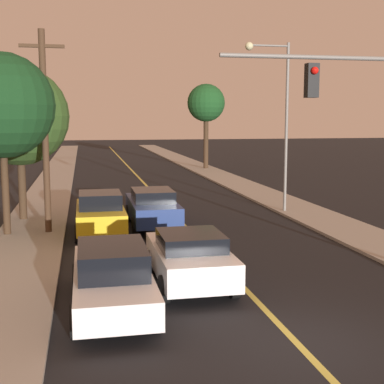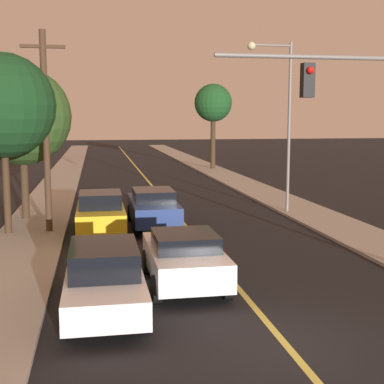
# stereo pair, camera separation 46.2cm
# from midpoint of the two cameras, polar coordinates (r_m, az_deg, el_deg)

# --- Properties ---
(ground_plane) EXTENTS (200.00, 200.00, 0.00)m
(ground_plane) POSITION_cam_midpoint_polar(r_m,az_deg,el_deg) (10.90, 11.33, -15.85)
(ground_plane) COLOR black
(road_surface) EXTENTS (9.47, 80.00, 0.01)m
(road_surface) POSITION_cam_midpoint_polar(r_m,az_deg,el_deg) (45.62, -5.44, 2.37)
(road_surface) COLOR black
(road_surface) RESTS_ON ground
(sidewalk_left) EXTENTS (2.50, 80.00, 0.12)m
(sidewalk_left) POSITION_cam_midpoint_polar(r_m,az_deg,el_deg) (45.51, -12.98, 2.26)
(sidewalk_left) COLOR #9E998E
(sidewalk_left) RESTS_ON ground
(sidewalk_right) EXTENTS (2.50, 80.00, 0.12)m
(sidewalk_right) POSITION_cam_midpoint_polar(r_m,az_deg,el_deg) (46.49, 1.94, 2.57)
(sidewalk_right) COLOR #9E998E
(sidewalk_right) RESTS_ON ground
(car_near_lane_front) EXTENTS (1.94, 3.97, 1.44)m
(car_near_lane_front) POSITION_cam_midpoint_polar(r_m,az_deg,el_deg) (14.04, 0.11, -6.96)
(car_near_lane_front) COLOR white
(car_near_lane_front) RESTS_ON ground
(car_near_lane_second) EXTENTS (1.89, 4.63, 1.56)m
(car_near_lane_second) POSITION_cam_midpoint_polar(r_m,az_deg,el_deg) (21.43, -3.56, -1.63)
(car_near_lane_second) COLOR navy
(car_near_lane_second) RESTS_ON ground
(car_outer_lane_front) EXTENTS (1.84, 4.93, 1.53)m
(car_outer_lane_front) POSITION_cam_midpoint_polar(r_m,az_deg,el_deg) (12.50, -8.29, -8.82)
(car_outer_lane_front) COLOR white
(car_outer_lane_front) RESTS_ON ground
(car_outer_lane_second) EXTENTS (1.88, 4.34, 1.61)m
(car_outer_lane_second) POSITION_cam_midpoint_polar(r_m,az_deg,el_deg) (20.50, -9.09, -2.17)
(car_outer_lane_second) COLOR gold
(car_outer_lane_second) RESTS_ON ground
(traffic_signal_mast) EXTENTS (5.72, 0.42, 6.09)m
(traffic_signal_mast) POSITION_cam_midpoint_polar(r_m,az_deg,el_deg) (15.55, 18.90, 7.31)
(traffic_signal_mast) COLOR slate
(traffic_signal_mast) RESTS_ON ground
(streetlamp_right) EXTENTS (2.07, 0.36, 7.56)m
(streetlamp_right) POSITION_cam_midpoint_polar(r_m,az_deg,el_deg) (24.55, 9.87, 9.16)
(streetlamp_right) COLOR slate
(streetlamp_right) RESTS_ON ground
(utility_pole_left) EXTENTS (1.60, 0.24, 7.42)m
(utility_pole_left) POSITION_cam_midpoint_polar(r_m,az_deg,el_deg) (20.54, -14.72, 6.59)
(utility_pole_left) COLOR #422D1E
(utility_pole_left) RESTS_ON ground
(tree_left_near) EXTENTS (3.79, 3.79, 6.59)m
(tree_left_near) POSITION_cam_midpoint_polar(r_m,az_deg,el_deg) (20.58, -18.94, 8.69)
(tree_left_near) COLOR #3D2B1C
(tree_left_near) RESTS_ON ground
(tree_left_far) EXTENTS (4.09, 4.09, 6.36)m
(tree_left_far) POSITION_cam_midpoint_polar(r_m,az_deg,el_deg) (23.53, -17.16, 7.70)
(tree_left_far) COLOR #3D2B1C
(tree_left_far) RESTS_ON ground
(tree_right_near) EXTENTS (3.17, 3.17, 7.11)m
(tree_right_near) POSITION_cam_midpoint_polar(r_m,az_deg,el_deg) (45.58, 2.56, 9.39)
(tree_right_near) COLOR #3D2B1C
(tree_right_near) RESTS_ON ground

